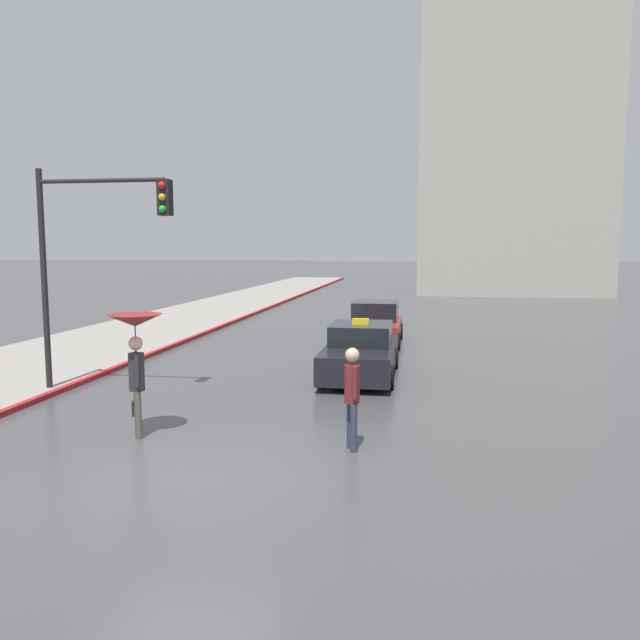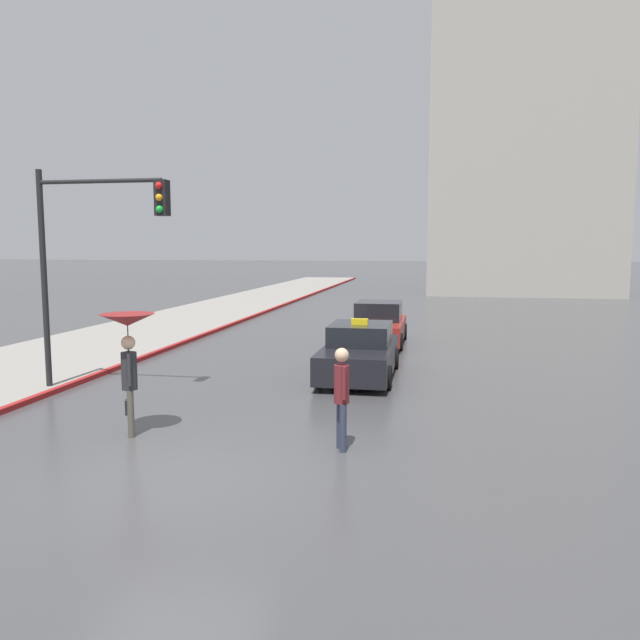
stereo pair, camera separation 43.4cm
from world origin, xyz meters
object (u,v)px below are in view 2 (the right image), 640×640
sedan_red (378,325)px  pedestrian_man (342,391)px  traffic_light (93,239)px  pedestrian_with_umbrella (128,339)px  taxi (360,353)px

sedan_red → pedestrian_man: (0.49, -12.00, 0.36)m
pedestrian_man → traffic_light: size_ratio=0.34×
pedestrian_man → traffic_light: 7.51m
sedan_red → traffic_light: (-5.84, -8.91, 2.99)m
traffic_light → sedan_red: bearing=56.8°
sedan_red → traffic_light: 11.06m
traffic_light → pedestrian_man: bearing=-26.0°
pedestrian_with_umbrella → pedestrian_man: bearing=-119.6°
taxi → traffic_light: (-5.88, -3.05, 3.01)m
traffic_light → taxi: bearing=27.4°
pedestrian_with_umbrella → pedestrian_man: 4.02m
pedestrian_man → pedestrian_with_umbrella: bearing=-114.3°
pedestrian_man → traffic_light: (-6.32, 3.09, 2.62)m
pedestrian_with_umbrella → traffic_light: size_ratio=0.43×
taxi → pedestrian_man: pedestrian_man is taller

